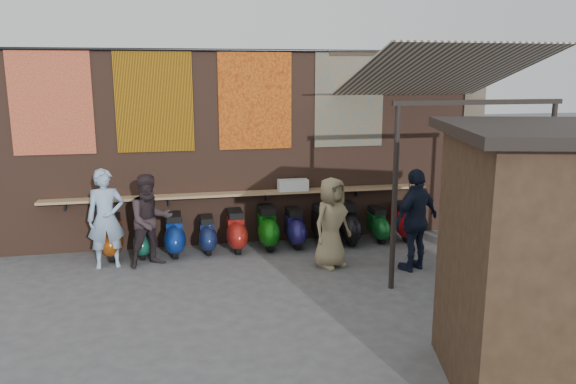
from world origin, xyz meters
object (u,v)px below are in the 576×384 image
at_px(diner_right, 150,221).
at_px(shopper_tan, 331,223).
at_px(scooter_stool_10, 403,221).
at_px(diner_left, 106,219).
at_px(scooter_stool_7, 323,226).
at_px(shopper_navy, 416,220).
at_px(scooter_stool_0, 113,237).
at_px(scooter_stool_6, 295,228).
at_px(scooter_stool_2, 175,235).
at_px(scooter_stool_3, 207,235).
at_px(shelf_box, 293,185).
at_px(shopper_grey, 508,222).
at_px(scooter_stool_8, 347,223).
at_px(scooter_stool_5, 267,228).
at_px(scooter_stool_1, 143,239).
at_px(scooter_stool_9, 378,225).
at_px(scooter_stool_4, 236,231).

xyz_separation_m(diner_right, shopper_tan, (3.26, -0.75, -0.02)).
relative_size(scooter_stool_10, diner_left, 0.45).
bearing_deg(scooter_stool_7, shopper_navy, -55.55).
xyz_separation_m(scooter_stool_0, scooter_stool_6, (3.63, -0.02, -0.02)).
bearing_deg(diner_right, scooter_stool_10, -15.23).
bearing_deg(scooter_stool_2, scooter_stool_3, 3.67).
relative_size(shelf_box, diner_right, 0.36).
bearing_deg(scooter_stool_6, scooter_stool_3, -179.70).
relative_size(shelf_box, shopper_grey, 0.34).
bearing_deg(scooter_stool_10, scooter_stool_6, -179.74).
height_order(scooter_stool_3, shopper_grey, shopper_grey).
xyz_separation_m(scooter_stool_6, diner_left, (-3.67, -0.51, 0.54)).
distance_m(scooter_stool_10, diner_left, 6.12).
height_order(scooter_stool_8, shopper_grey, shopper_grey).
xyz_separation_m(scooter_stool_2, scooter_stool_5, (1.87, 0.06, 0.02)).
distance_m(scooter_stool_1, diner_right, 0.81).
height_order(scooter_stool_5, scooter_stool_8, same).
height_order(scooter_stool_1, scooter_stool_7, scooter_stool_7).
height_order(scooter_stool_2, scooter_stool_3, scooter_stool_2).
distance_m(scooter_stool_1, scooter_stool_10, 5.46).
bearing_deg(scooter_stool_10, scooter_stool_9, -177.76).
relative_size(scooter_stool_9, shopper_tan, 0.45).
relative_size(scooter_stool_5, scooter_stool_10, 1.08).
distance_m(scooter_stool_10, shopper_tan, 2.49).
bearing_deg(scooter_stool_9, scooter_stool_0, 179.69).
bearing_deg(scooter_stool_6, scooter_stool_8, -0.39).
height_order(shopper_navy, shopper_tan, shopper_navy).
relative_size(scooter_stool_5, scooter_stool_6, 1.10).
distance_m(scooter_stool_4, scooter_stool_7, 1.83).
bearing_deg(scooter_stool_2, shopper_navy, -22.66).
height_order(scooter_stool_0, scooter_stool_1, scooter_stool_0).
height_order(scooter_stool_6, scooter_stool_7, scooter_stool_7).
bearing_deg(scooter_stool_3, scooter_stool_5, 0.90).
bearing_deg(shopper_grey, diner_right, 14.34).
relative_size(diner_right, shopper_tan, 1.03).
xyz_separation_m(scooter_stool_4, shopper_tan, (1.61, -1.34, 0.44)).
bearing_deg(scooter_stool_6, scooter_stool_9, -0.37).
distance_m(scooter_stool_7, shopper_tan, 1.42).
xyz_separation_m(scooter_stool_6, scooter_stool_8, (1.14, -0.01, 0.04)).
bearing_deg(scooter_stool_4, diner_left, -168.83).
bearing_deg(scooter_stool_4, scooter_stool_3, 177.99).
bearing_deg(scooter_stool_3, scooter_stool_0, 179.13).
xyz_separation_m(scooter_stool_8, scooter_stool_10, (1.26, 0.02, -0.03)).
relative_size(scooter_stool_9, diner_right, 0.43).
xyz_separation_m(scooter_stool_4, diner_left, (-2.44, -0.48, 0.52)).
xyz_separation_m(scooter_stool_0, diner_left, (-0.03, -0.53, 0.51)).
relative_size(shopper_navy, shopper_tan, 1.11).
height_order(scooter_stool_2, scooter_stool_10, scooter_stool_2).
distance_m(scooter_stool_6, scooter_stool_7, 0.60).
bearing_deg(scooter_stool_1, scooter_stool_8, 0.24).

